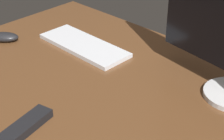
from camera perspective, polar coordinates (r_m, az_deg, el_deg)
desk at (r=110.63cm, az=1.40°, el=-4.15°), size 140.00×84.00×2.00cm
keyboard at (r=136.29cm, az=-4.36°, el=3.82°), size 36.09×14.06×1.48cm
computer_mouse at (r=145.82cm, az=-16.27°, el=4.91°), size 11.99×11.16×3.38cm
tv_remote at (r=98.57cm, az=-13.40°, el=-8.57°), size 8.37×17.84×2.36cm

